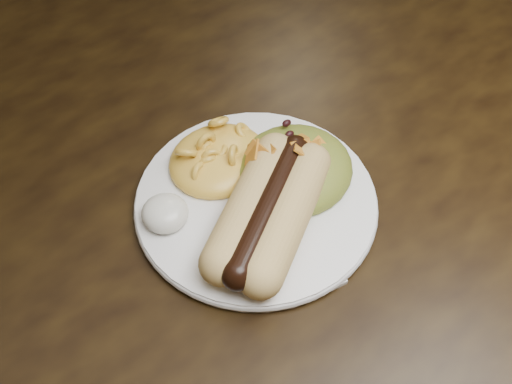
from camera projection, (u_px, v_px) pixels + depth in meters
table at (270, 150)px, 0.78m from camera, size 1.60×0.90×0.75m
plate at (256, 203)px, 0.61m from camera, size 0.22×0.22×0.01m
hotdog at (268, 210)px, 0.58m from camera, size 0.13×0.12×0.04m
mac_and_cheese at (218, 150)px, 0.62m from camera, size 0.11×0.10×0.03m
sour_cream at (164, 210)px, 0.58m from camera, size 0.05×0.05×0.02m
taco_salad at (295, 161)px, 0.61m from camera, size 0.10×0.10×0.05m
fork at (307, 240)px, 0.59m from camera, size 0.04×0.14×0.00m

